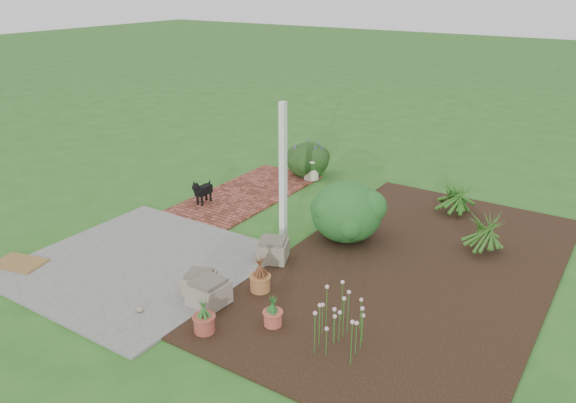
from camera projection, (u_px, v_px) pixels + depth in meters
The scene contains 19 objects.
ground at pixel (266, 244), 9.73m from camera, with size 80.00×80.00×0.00m, color #2B601E.
concrete_patio at pixel (139, 264), 9.00m from camera, with size 3.50×3.50×0.04m, color slate.
brick_path at pixel (248, 193), 11.95m from camera, with size 1.60×3.50×0.04m, color #5A281C.
garden_bed at pixel (413, 270), 8.84m from camera, with size 4.00×7.00×0.03m, color black.
veranda_post at pixel (283, 177), 9.19m from camera, with size 0.10×0.10×2.50m, color white.
stone_trough_near at pixel (200, 283), 8.13m from camera, with size 0.41×0.41×0.27m, color gray.
stone_trough_mid at pixel (209, 293), 7.83m from camera, with size 0.48×0.48×0.32m, color gray.
stone_trough_far at pixel (273, 251), 9.05m from camera, with size 0.46×0.46×0.31m, color #716A53.
coir_doormat at pixel (20, 263), 8.98m from camera, with size 0.78×0.50×0.02m, color brown.
black_dog at pixel (202, 190), 11.25m from camera, with size 0.18×0.56×0.48m.
cream_ceramic_urn at pixel (311, 169), 12.66m from camera, with size 0.33×0.33×0.45m, color beige.
evergreen_shrub at pixel (347, 210), 9.70m from camera, with size 1.24×1.24×1.05m, color #0F3614.
agapanthus_clump_back at pixel (485, 228), 9.28m from camera, with size 0.93×0.93×0.84m, color #0E3F0C, non-canonical shape.
agapanthus_clump_front at pixel (456, 193), 10.80m from camera, with size 0.92×0.92×0.82m, color #12420F, non-canonical shape.
pink_flower_patch at pixel (349, 323), 6.91m from camera, with size 0.96×0.96×0.62m, color #113D0F, non-canonical shape.
terracotta_pot_bronze at pixel (260, 283), 8.19m from camera, with size 0.30×0.30×0.24m, color #A66838.
terracotta_pot_small_left at pixel (273, 318), 7.38m from camera, with size 0.24×0.24×0.20m, color #B8503E.
terracotta_pot_small_right at pixel (204, 324), 7.24m from camera, with size 0.27×0.27×0.23m, color #9A4434.
purple_flowering_bush at pixel (308, 159), 12.88m from camera, with size 0.97×0.97×0.82m, color black.
Camera 1 is at (5.13, -7.12, 4.31)m, focal length 35.00 mm.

